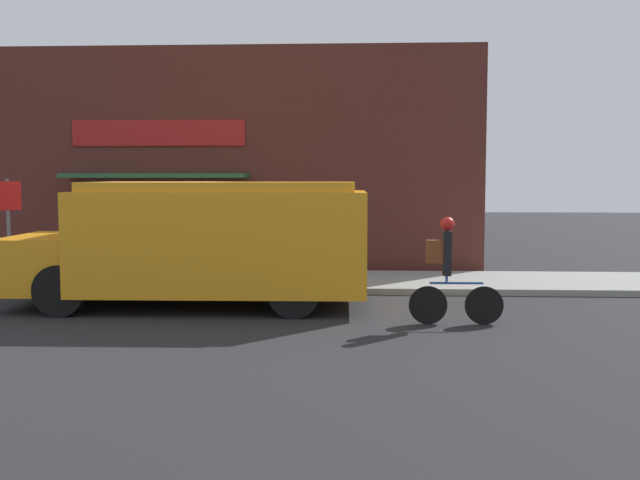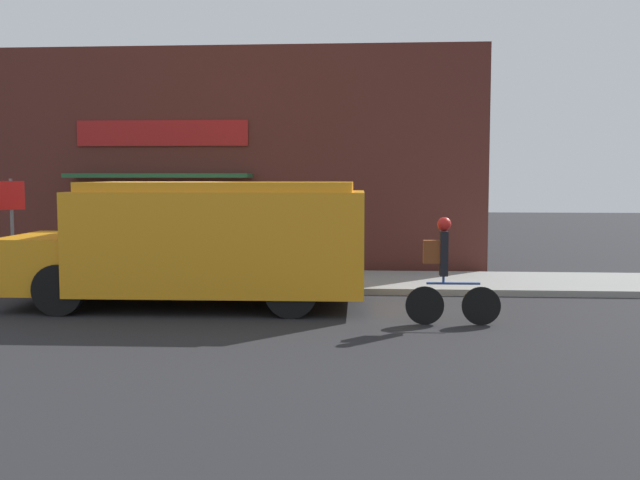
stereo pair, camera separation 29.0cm
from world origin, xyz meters
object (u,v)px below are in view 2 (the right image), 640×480
at_px(school_bus, 203,241).
at_px(trash_bin, 235,256).
at_px(stop_sign_post, 11,213).
at_px(cyclist, 446,271).

bearing_deg(school_bus, trash_bin, 90.97).
bearing_deg(school_bus, stop_sign_post, 154.99).
height_order(school_bus, trash_bin, school_bus).
xyz_separation_m(school_bus, cyclist, (4.16, -1.40, -0.33)).
height_order(cyclist, stop_sign_post, stop_sign_post).
bearing_deg(trash_bin, cyclist, -49.78).
relative_size(stop_sign_post, trash_bin, 2.74).
bearing_deg(cyclist, school_bus, 160.44).
xyz_separation_m(cyclist, stop_sign_post, (-8.69, 3.41, 0.72)).
distance_m(cyclist, stop_sign_post, 9.37).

